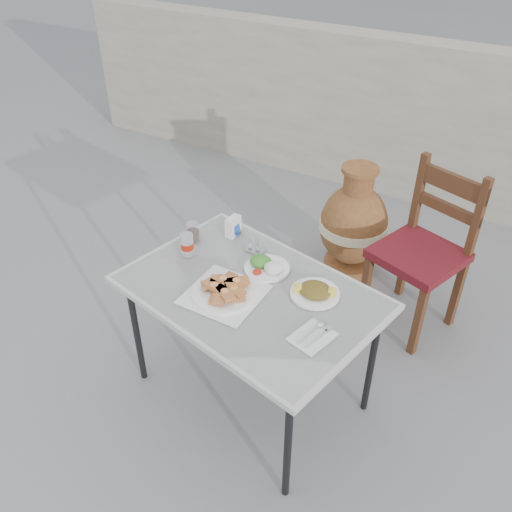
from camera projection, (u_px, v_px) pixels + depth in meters
The scene contains 13 objects.
ground at pixel (242, 400), 2.74m from camera, with size 80.00×80.00×0.00m, color #5E5E61.
cafe_table at pixel (250, 298), 2.42m from camera, with size 1.25×0.98×0.68m.
pide_plate at pixel (224, 289), 2.34m from camera, with size 0.32×0.32×0.07m.
salad_rice_plate at pixel (267, 266), 2.50m from camera, with size 0.21×0.21×0.05m.
salad_chopped_plate at pixel (315, 291), 2.35m from camera, with size 0.22×0.22×0.05m.
soda_can at pixel (187, 245), 2.57m from camera, with size 0.06×0.06×0.11m.
cola_glass at pixel (193, 233), 2.68m from camera, with size 0.07×0.07×0.10m.
napkin_holder at pixel (233, 226), 2.71m from camera, with size 0.06×0.09×0.10m.
condiment_caddy at pixel (256, 247), 2.62m from camera, with size 0.09×0.08×0.06m.
cutlery_napkin at pixel (314, 334), 2.16m from camera, with size 0.18×0.20×0.01m.
chair at pixel (424, 250), 2.95m from camera, with size 0.54×0.54×0.96m.
terracotta_urn at pixel (353, 225), 3.42m from camera, with size 0.43×0.43×0.76m.
back_wall at pixel (409, 122), 4.15m from camera, with size 6.00×0.25×1.20m, color #A89F8C.
Camera 1 is at (0.95, -1.52, 2.20)m, focal length 38.00 mm.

